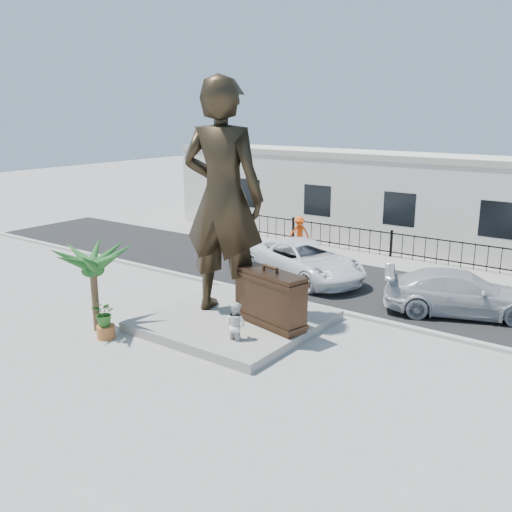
{
  "coord_description": "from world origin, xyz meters",
  "views": [
    {
      "loc": [
        10.39,
        -12.12,
        6.85
      ],
      "look_at": [
        0.0,
        2.0,
        2.3
      ],
      "focal_mm": 40.0,
      "sensor_mm": 36.0,
      "label": 1
    }
  ],
  "objects_px": {
    "suitcase": "(270,298)",
    "tourist": "(236,325)",
    "statue": "(223,198)",
    "car_white": "(304,260)"
  },
  "relations": [
    {
      "from": "statue",
      "to": "tourist",
      "type": "distance_m",
      "value": 4.17
    },
    {
      "from": "tourist",
      "to": "statue",
      "type": "bearing_deg",
      "value": -44.96
    },
    {
      "from": "car_white",
      "to": "tourist",
      "type": "bearing_deg",
      "value": -145.34
    },
    {
      "from": "statue",
      "to": "suitcase",
      "type": "relative_size",
      "value": 3.07
    },
    {
      "from": "suitcase",
      "to": "tourist",
      "type": "distance_m",
      "value": 1.56
    },
    {
      "from": "suitcase",
      "to": "tourist",
      "type": "relative_size",
      "value": 1.72
    },
    {
      "from": "suitcase",
      "to": "statue",
      "type": "bearing_deg",
      "value": -172.95
    },
    {
      "from": "car_white",
      "to": "statue",
      "type": "bearing_deg",
      "value": -158.56
    },
    {
      "from": "suitcase",
      "to": "tourist",
      "type": "bearing_deg",
      "value": -84.82
    },
    {
      "from": "statue",
      "to": "tourist",
      "type": "height_order",
      "value": "statue"
    }
  ]
}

